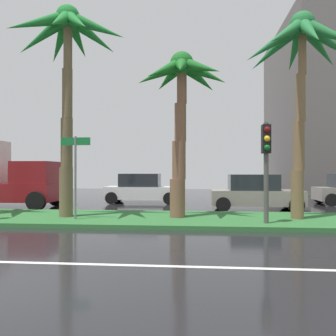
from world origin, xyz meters
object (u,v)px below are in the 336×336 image
Objects in this scene: street_name_sign at (75,166)px; traffic_signal_median_right at (266,154)px; palm_tree_centre_left at (68,47)px; palm_tree_centre_right at (302,52)px; palm_tree_centre at (182,89)px; car_in_traffic_leading at (142,189)px; car_in_traffic_second at (255,193)px.

traffic_signal_median_right is at bearing -3.10° from street_name_sign.
palm_tree_centre_left is 8.79m from palm_tree_centre_right.
traffic_signal_median_right is (2.90, -1.29, -2.56)m from palm_tree_centre.
palm_tree_centre_left is at bearing -175.53° from palm_tree_centre.
car_in_traffic_second is at bearing -26.77° from car_in_traffic_leading.
street_name_sign is at bearing 176.90° from traffic_signal_median_right.
palm_tree_centre_right is (4.45, 0.02, 1.27)m from palm_tree_centre.
car_in_traffic_leading is (1.12, 7.84, -1.25)m from street_name_sign.
palm_tree_centre_right reaches higher than palm_tree_centre.
car_in_traffic_second is at bearing 33.59° from street_name_sign.
palm_tree_centre is at bearing -68.71° from car_in_traffic_leading.
traffic_signal_median_right reaches higher than car_in_traffic_leading.
traffic_signal_median_right is (7.22, -0.95, -4.17)m from palm_tree_centre_left.
palm_tree_centre_left is 8.39m from traffic_signal_median_right.
palm_tree_centre_right is 2.55× the size of street_name_sign.
palm_tree_centre_right is 9.33m from street_name_sign.
street_name_sign reaches higher than car_in_traffic_leading.
palm_tree_centre is 4.63m from palm_tree_centre_right.
street_name_sign reaches higher than car_in_traffic_second.
car_in_traffic_leading is (-5.59, 8.21, -1.65)m from traffic_signal_median_right.
palm_tree_centre is 1.46× the size of car_in_traffic_second.
street_name_sign is 0.70× the size of car_in_traffic_leading.
palm_tree_centre_left is at bearing -177.65° from palm_tree_centre_right.
palm_tree_centre_right is (8.78, 0.36, -0.33)m from palm_tree_centre_left.
street_name_sign is (-3.81, -0.93, -2.95)m from palm_tree_centre.
palm_tree_centre_right reaches higher than car_in_traffic_second.
palm_tree_centre_right is at bearing 0.29° from palm_tree_centre.
palm_tree_centre_right is 6.77m from car_in_traffic_second.
palm_tree_centre_right reaches higher than car_in_traffic_leading.
car_in_traffic_leading is at bearing 136.04° from palm_tree_centre_right.
palm_tree_centre_left reaches higher than traffic_signal_median_right.
car_in_traffic_leading is at bearing 111.29° from palm_tree_centre.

